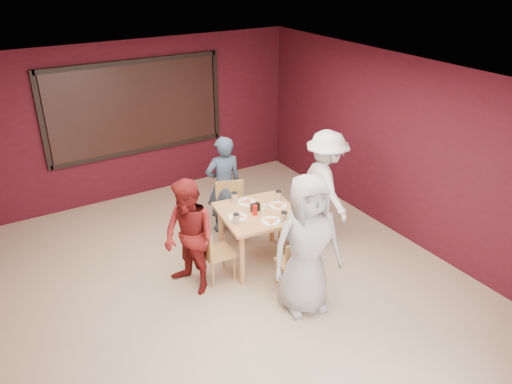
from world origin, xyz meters
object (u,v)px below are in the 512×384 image
chair_right (298,217)px  diner_back (224,185)px  chair_left (213,250)px  dining_table (258,218)px  diner_left (189,238)px  chair_front (295,261)px  diner_front (307,245)px  chair_back (231,207)px  diner_right (326,187)px

chair_right → diner_back: 1.28m
chair_left → chair_right: chair_right is taller
dining_table → diner_left: diner_left is taller
chair_right → chair_left: bearing=-173.7°
chair_front → diner_front: (-0.09, -0.37, 0.48)m
dining_table → chair_left: bearing=-174.6°
dining_table → diner_left: bearing=-175.2°
chair_right → chair_back: bearing=135.3°
chair_left → chair_right: 1.54m
dining_table → diner_right: diner_right is taller
diner_back → diner_right: (1.22, -1.02, 0.08)m
chair_left → chair_back: bearing=49.9°
diner_front → diner_right: 1.78m
chair_front → diner_left: diner_left is taller
diner_back → diner_right: diner_right is taller
chair_back → chair_left: 1.20m
chair_back → chair_left: size_ratio=1.09×
chair_left → diner_front: size_ratio=0.45×
chair_left → diner_back: bearing=55.9°
chair_left → diner_right: bearing=3.8°
chair_front → diner_left: bearing=148.1°
diner_left → diner_right: bearing=77.4°
chair_front → diner_back: size_ratio=0.48×
chair_front → diner_left: 1.42m
chair_back → diner_right: (1.22, -0.79, 0.37)m
dining_table → chair_back: size_ratio=1.29×
dining_table → diner_front: size_ratio=0.64×
dining_table → diner_front: 1.20m
chair_left → diner_left: 0.47m
diner_back → dining_table: bearing=96.7°
dining_table → chair_front: bearing=-85.5°
diner_front → diner_left: size_ratio=1.16×
chair_back → diner_left: size_ratio=0.57×
dining_table → diner_left: 1.11m
dining_table → diner_left: (-1.10, -0.09, 0.07)m
diner_front → diner_back: size_ratio=1.15×
chair_left → diner_front: diner_front is taller
dining_table → chair_right: 0.82m
diner_back → diner_left: (-1.12, -1.17, -0.01)m
chair_left → diner_left: diner_left is taller
dining_table → chair_right: bearing=7.1°
chair_front → chair_back: size_ratio=0.85×
chair_front → diner_back: 1.93m
chair_front → diner_right: bearing=36.8°
dining_table → diner_back: diner_back is taller
diner_front → diner_back: bearing=100.7°
chair_left → diner_back: (0.78, 1.15, 0.33)m
chair_back → diner_right: diner_right is taller
dining_table → chair_back: bearing=89.0°
diner_front → diner_back: 2.27m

